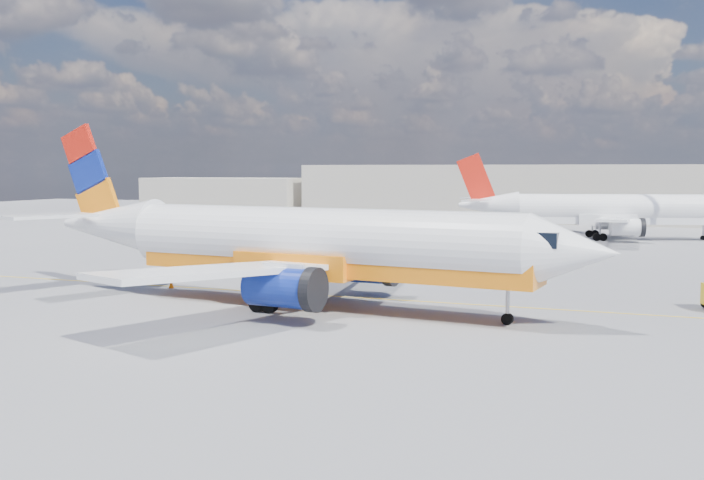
% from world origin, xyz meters
% --- Properties ---
extents(ground, '(240.00, 240.00, 0.00)m').
position_xyz_m(ground, '(0.00, 0.00, 0.00)').
color(ground, slate).
rests_on(ground, ground).
extents(taxi_line, '(70.00, 0.15, 0.01)m').
position_xyz_m(taxi_line, '(0.00, 3.00, 0.01)').
color(taxi_line, yellow).
rests_on(taxi_line, ground).
extents(terminal_main, '(70.00, 14.00, 8.00)m').
position_xyz_m(terminal_main, '(5.00, 75.00, 4.00)').
color(terminal_main, beige).
rests_on(terminal_main, ground).
extents(terminal_annex, '(26.00, 10.00, 6.00)m').
position_xyz_m(terminal_annex, '(-45.00, 72.00, 3.00)').
color(terminal_annex, beige).
rests_on(terminal_annex, ground).
extents(main_jet, '(33.77, 26.58, 10.24)m').
position_xyz_m(main_jet, '(0.49, -0.82, 3.41)').
color(main_jet, white).
rests_on(main_jet, ground).
extents(second_jet, '(30.29, 23.23, 9.14)m').
position_xyz_m(second_jet, '(13.94, 47.59, 3.05)').
color(second_jet, white).
rests_on(second_jet, ground).
extents(traffic_cone, '(0.40, 0.40, 0.56)m').
position_xyz_m(traffic_cone, '(-9.73, 2.16, 0.27)').
color(traffic_cone, white).
rests_on(traffic_cone, ground).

